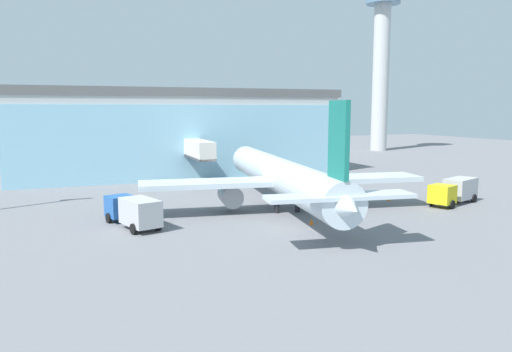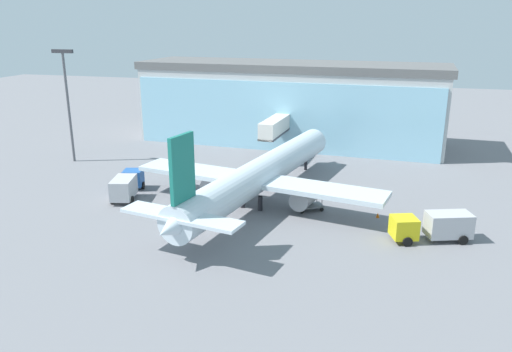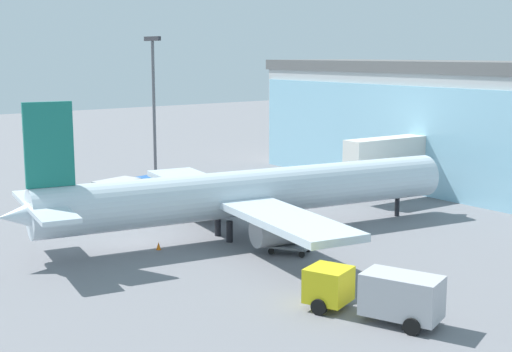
{
  "view_description": "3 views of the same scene",
  "coord_description": "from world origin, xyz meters",
  "px_view_note": "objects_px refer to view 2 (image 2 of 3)",
  "views": [
    {
      "loc": [
        -20.15,
        -36.81,
        10.19
      ],
      "look_at": [
        0.81,
        10.12,
        3.21
      ],
      "focal_mm": 35.0,
      "sensor_mm": 36.0,
      "label": 1
    },
    {
      "loc": [
        16.17,
        -42.7,
        19.55
      ],
      "look_at": [
        2.46,
        7.42,
        3.32
      ],
      "focal_mm": 35.0,
      "sensor_mm": 36.0,
      "label": 2
    },
    {
      "loc": [
        44.98,
        -24.66,
        13.89
      ],
      "look_at": [
        3.63,
        8.12,
        4.79
      ],
      "focal_mm": 50.0,
      "sensor_mm": 36.0,
      "label": 3
    }
  ],
  "objects_px": {
    "apron_light_mast": "(67,95)",
    "catering_truck": "(127,185)",
    "safety_cone_nose": "(232,225)",
    "fuel_truck": "(434,226)",
    "safety_cone_wingtip": "(378,215)",
    "jet_bridge": "(277,127)",
    "airplane": "(260,175)",
    "baggage_cart": "(310,206)"
  },
  "relations": [
    {
      "from": "safety_cone_wingtip",
      "to": "catering_truck",
      "type": "bearing_deg",
      "value": -177.86
    },
    {
      "from": "jet_bridge",
      "to": "apron_light_mast",
      "type": "xyz_separation_m",
      "value": [
        -27.84,
        -10.21,
        5.01
      ]
    },
    {
      "from": "apron_light_mast",
      "to": "safety_cone_wingtip",
      "type": "height_order",
      "value": "apron_light_mast"
    },
    {
      "from": "catering_truck",
      "to": "fuel_truck",
      "type": "height_order",
      "value": "same"
    },
    {
      "from": "safety_cone_nose",
      "to": "safety_cone_wingtip",
      "type": "distance_m",
      "value": 15.21
    },
    {
      "from": "apron_light_mast",
      "to": "safety_cone_wingtip",
      "type": "bearing_deg",
      "value": -13.87
    },
    {
      "from": "jet_bridge",
      "to": "catering_truck",
      "type": "relative_size",
      "value": 1.48
    },
    {
      "from": "jet_bridge",
      "to": "fuel_truck",
      "type": "distance_m",
      "value": 32.94
    },
    {
      "from": "fuel_truck",
      "to": "apron_light_mast",
      "type": "bearing_deg",
      "value": -36.7
    },
    {
      "from": "fuel_truck",
      "to": "safety_cone_wingtip",
      "type": "distance_m",
      "value": 6.89
    },
    {
      "from": "safety_cone_nose",
      "to": "catering_truck",
      "type": "bearing_deg",
      "value": 159.42
    },
    {
      "from": "apron_light_mast",
      "to": "baggage_cart",
      "type": "xyz_separation_m",
      "value": [
        36.28,
        -10.5,
        -9.08
      ]
    },
    {
      "from": "fuel_truck",
      "to": "baggage_cart",
      "type": "relative_size",
      "value": 2.36
    },
    {
      "from": "fuel_truck",
      "to": "safety_cone_wingtip",
      "type": "relative_size",
      "value": 13.85
    },
    {
      "from": "apron_light_mast",
      "to": "safety_cone_wingtip",
      "type": "xyz_separation_m",
      "value": [
        43.47,
        -10.74,
        -9.31
      ]
    },
    {
      "from": "airplane",
      "to": "safety_cone_nose",
      "type": "relative_size",
      "value": 67.53
    },
    {
      "from": "catering_truck",
      "to": "safety_cone_nose",
      "type": "distance_m",
      "value": 15.56
    },
    {
      "from": "apron_light_mast",
      "to": "airplane",
      "type": "bearing_deg",
      "value": -17.85
    },
    {
      "from": "baggage_cart",
      "to": "safety_cone_wingtip",
      "type": "relative_size",
      "value": 5.86
    },
    {
      "from": "catering_truck",
      "to": "apron_light_mast",
      "type": "bearing_deg",
      "value": 38.05
    },
    {
      "from": "fuel_truck",
      "to": "safety_cone_wingtip",
      "type": "bearing_deg",
      "value": -60.03
    },
    {
      "from": "jet_bridge",
      "to": "baggage_cart",
      "type": "distance_m",
      "value": 22.73
    },
    {
      "from": "jet_bridge",
      "to": "safety_cone_nose",
      "type": "xyz_separation_m",
      "value": [
        1.89,
        -27.46,
        -4.3
      ]
    },
    {
      "from": "safety_cone_nose",
      "to": "safety_cone_wingtip",
      "type": "xyz_separation_m",
      "value": [
        13.74,
        6.51,
        0.0
      ]
    },
    {
      "from": "apron_light_mast",
      "to": "fuel_truck",
      "type": "distance_m",
      "value": 51.57
    },
    {
      "from": "baggage_cart",
      "to": "safety_cone_wingtip",
      "type": "distance_m",
      "value": 7.2
    },
    {
      "from": "baggage_cart",
      "to": "apron_light_mast",
      "type": "bearing_deg",
      "value": 133.46
    },
    {
      "from": "apron_light_mast",
      "to": "catering_truck",
      "type": "height_order",
      "value": "apron_light_mast"
    },
    {
      "from": "jet_bridge",
      "to": "safety_cone_nose",
      "type": "height_order",
      "value": "jet_bridge"
    },
    {
      "from": "fuel_truck",
      "to": "catering_truck",
      "type": "bearing_deg",
      "value": -25.13
    },
    {
      "from": "jet_bridge",
      "to": "fuel_truck",
      "type": "height_order",
      "value": "jet_bridge"
    },
    {
      "from": "apron_light_mast",
      "to": "safety_cone_nose",
      "type": "xyz_separation_m",
      "value": [
        29.73,
        -17.25,
        -9.31
      ]
    },
    {
      "from": "catering_truck",
      "to": "baggage_cart",
      "type": "relative_size",
      "value": 2.36
    },
    {
      "from": "safety_cone_nose",
      "to": "safety_cone_wingtip",
      "type": "height_order",
      "value": "same"
    },
    {
      "from": "jet_bridge",
      "to": "catering_truck",
      "type": "distance_m",
      "value": 25.56
    },
    {
      "from": "safety_cone_nose",
      "to": "jet_bridge",
      "type": "bearing_deg",
      "value": 93.93
    },
    {
      "from": "apron_light_mast",
      "to": "catering_truck",
      "type": "distance_m",
      "value": 20.88
    },
    {
      "from": "jet_bridge",
      "to": "airplane",
      "type": "bearing_deg",
      "value": -168.92
    },
    {
      "from": "airplane",
      "to": "apron_light_mast",
      "type": "bearing_deg",
      "value": 83.02
    },
    {
      "from": "safety_cone_nose",
      "to": "fuel_truck",
      "type": "bearing_deg",
      "value": 6.31
    },
    {
      "from": "jet_bridge",
      "to": "airplane",
      "type": "xyz_separation_m",
      "value": [
        2.68,
        -20.04,
        -1.28
      ]
    },
    {
      "from": "airplane",
      "to": "safety_cone_nose",
      "type": "height_order",
      "value": "airplane"
    }
  ]
}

